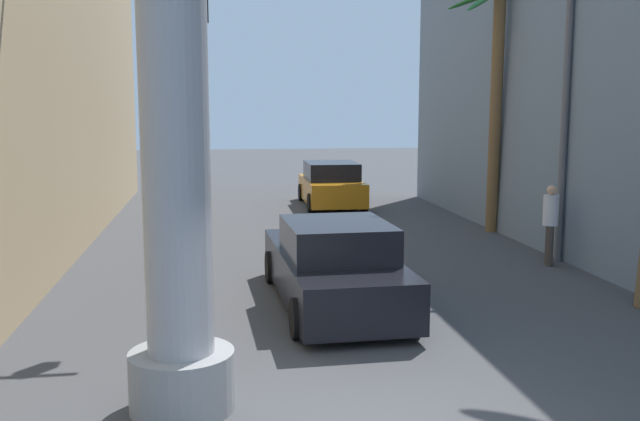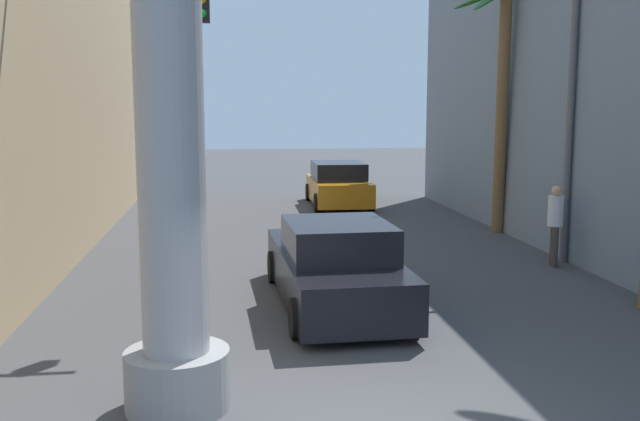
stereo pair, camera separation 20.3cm
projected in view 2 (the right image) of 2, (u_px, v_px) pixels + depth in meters
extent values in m
plane|color=#424244|center=(290.00, 254.00, 17.21)|extent=(85.14, 85.14, 0.00)
cylinder|color=#9E9EA3|center=(166.00, 12.00, 7.76)|extent=(0.77, 0.77, 9.10)
cylinder|color=gray|center=(178.00, 379.00, 8.37)|extent=(1.23, 1.23, 0.70)
cylinder|color=#59595E|center=(571.00, 104.00, 15.80)|extent=(0.16, 0.16, 7.16)
cube|color=black|center=(202.00, 1.00, 11.83)|extent=(0.24, 0.24, 0.70)
sphere|color=yellow|center=(202.00, 0.00, 11.70)|extent=(0.14, 0.14, 0.14)
sphere|color=green|center=(202.00, 13.00, 11.73)|extent=(0.14, 0.14, 0.14)
cylinder|color=black|center=(274.00, 267.00, 14.37)|extent=(0.24, 0.65, 0.64)
cylinder|color=black|center=(361.00, 264.00, 14.66)|extent=(0.24, 0.65, 0.64)
cylinder|color=black|center=(297.00, 318.00, 10.89)|extent=(0.24, 0.65, 0.64)
cylinder|color=black|center=(411.00, 313.00, 11.17)|extent=(0.24, 0.65, 0.64)
cube|color=black|center=(334.00, 274.00, 12.74)|extent=(2.06, 5.16, 0.80)
cube|color=black|center=(338.00, 239.00, 12.26)|extent=(1.81, 2.20, 0.60)
cylinder|color=black|center=(309.00, 192.00, 26.82)|extent=(0.23, 0.64, 0.64)
cylinder|color=black|center=(357.00, 192.00, 27.02)|extent=(0.23, 0.64, 0.64)
cylinder|color=black|center=(318.00, 203.00, 23.89)|extent=(0.23, 0.64, 0.64)
cylinder|color=black|center=(371.00, 202.00, 24.09)|extent=(0.23, 0.64, 0.64)
cube|color=#BF7214|center=(338.00, 190.00, 25.42)|extent=(1.98, 4.28, 0.80)
cube|color=black|center=(338.00, 171.00, 25.32)|extent=(1.80, 2.37, 0.60)
cylinder|color=brown|center=(502.00, 114.00, 19.47)|extent=(0.50, 0.82, 6.64)
ellipsoid|color=#225D2D|center=(510.00, 4.00, 19.81)|extent=(0.68, 1.58, 0.96)
cylinder|color=brown|center=(63.00, 92.00, 22.88)|extent=(0.58, 0.85, 8.00)
cylinder|color=#3F3833|center=(555.00, 247.00, 15.71)|extent=(0.14, 0.14, 0.91)
cylinder|color=#3F3833|center=(553.00, 245.00, 15.91)|extent=(0.14, 0.14, 0.91)
cylinder|color=silver|center=(556.00, 211.00, 15.69)|extent=(0.41, 0.41, 0.68)
sphere|color=tan|center=(557.00, 191.00, 15.63)|extent=(0.22, 0.22, 0.22)
cylinder|color=#3F3833|center=(78.00, 215.00, 20.68)|extent=(0.14, 0.14, 0.79)
cylinder|color=#3F3833|center=(84.00, 215.00, 20.66)|extent=(0.14, 0.14, 0.79)
cylinder|color=gold|center=(80.00, 192.00, 20.57)|extent=(0.41, 0.41, 0.56)
sphere|color=tan|center=(79.00, 179.00, 20.52)|extent=(0.22, 0.22, 0.22)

